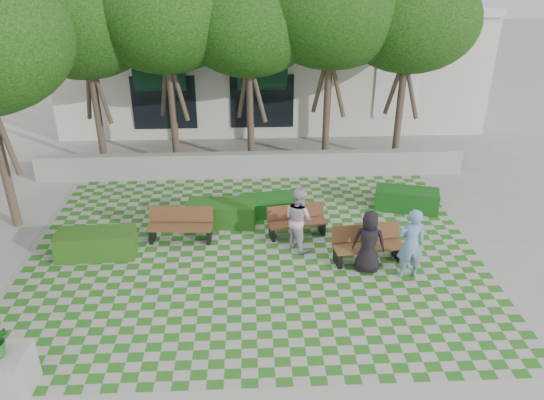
{
  "coord_description": "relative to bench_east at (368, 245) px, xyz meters",
  "views": [
    {
      "loc": [
        -0.1,
        -11.1,
        7.71
      ],
      "look_at": [
        0.5,
        1.5,
        1.4
      ],
      "focal_mm": 35.0,
      "sensor_mm": 36.0,
      "label": 1
    }
  ],
  "objects": [
    {
      "name": "lawn",
      "position": [
        -2.97,
        0.36,
        -0.46
      ],
      "size": [
        12.0,
        12.0,
        0.0
      ],
      "primitive_type": "plane",
      "color": "#2B721E",
      "rests_on": "ground"
    },
    {
      "name": "hedge_midleft",
      "position": [
        -3.9,
        2.14,
        -0.12
      ],
      "size": [
        2.08,
        1.02,
        0.7
      ],
      "primitive_type": "cube",
      "rotation": [
        0.0,
        0.0,
        -0.11
      ],
      "color": "#1B4A13",
      "rests_on": "ground"
    },
    {
      "name": "hedge_west",
      "position": [
        -7.17,
        0.55,
        -0.11
      ],
      "size": [
        2.07,
        0.89,
        0.72
      ],
      "primitive_type": "cube",
      "rotation": [
        0.0,
        0.0,
        0.03
      ],
      "color": "#224E14",
      "rests_on": "ground"
    },
    {
      "name": "planter_front",
      "position": [
        -7.66,
        -4.2,
        0.19
      ],
      "size": [
        0.92,
        0.92,
        1.62
      ],
      "rotation": [
        0.0,
        0.0,
        -0.01
      ],
      "color": "#9E9B93",
      "rests_on": "ground"
    },
    {
      "name": "person_dark",
      "position": [
        -0.1,
        -0.48,
        0.37
      ],
      "size": [
        0.93,
        0.72,
        1.68
      ],
      "primitive_type": "imported",
      "rotation": [
        0.0,
        0.0,
        2.89
      ],
      "color": "black",
      "rests_on": "ground"
    },
    {
      "name": "person_white",
      "position": [
        -1.76,
        0.71,
        0.42
      ],
      "size": [
        1.06,
        1.1,
        1.78
      ],
      "primitive_type": "imported",
      "rotation": [
        0.0,
        0.0,
        2.22
      ],
      "color": "silver",
      "rests_on": "ground"
    },
    {
      "name": "tree_row",
      "position": [
        -4.83,
        5.32,
        4.71
      ],
      "size": [
        17.7,
        13.4,
        7.41
      ],
      "color": "#47382B",
      "rests_on": "ground"
    },
    {
      "name": "person_blue",
      "position": [
        0.86,
        -0.8,
        0.48
      ],
      "size": [
        0.71,
        0.48,
        1.9
      ],
      "primitive_type": "imported",
      "rotation": [
        0.0,
        0.0,
        3.18
      ],
      "color": "#6993BF",
      "rests_on": "ground"
    },
    {
      "name": "hedge_east",
      "position": [
        1.83,
        2.83,
        -0.13
      ],
      "size": [
        2.06,
        1.25,
        0.67
      ],
      "primitive_type": "cube",
      "rotation": [
        0.0,
        0.0,
        -0.27
      ],
      "color": "#134715",
      "rests_on": "ground"
    },
    {
      "name": "hedge_midright",
      "position": [
        -2.44,
        2.68,
        -0.16
      ],
      "size": [
        1.85,
        0.97,
        0.62
      ],
      "primitive_type": "cube",
      "rotation": [
        0.0,
        0.0,
        0.16
      ],
      "color": "#154F17",
      "rests_on": "ground"
    },
    {
      "name": "building",
      "position": [
        -2.03,
        13.44,
        2.05
      ],
      "size": [
        18.0,
        8.92,
        5.15
      ],
      "color": "silver",
      "rests_on": "ground"
    },
    {
      "name": "ground",
      "position": [
        -2.97,
        -0.64,
        -0.47
      ],
      "size": [
        90.0,
        90.0,
        0.0
      ],
      "primitive_type": "plane",
      "color": "gray",
      "rests_on": "ground"
    },
    {
      "name": "bench_east",
      "position": [
        0.0,
        0.0,
        0.0
      ],
      "size": [
        1.91,
        0.85,
        0.97
      ],
      "rotation": [
        0.0,
        0.0,
        0.13
      ],
      "color": "brown",
      "rests_on": "ground"
    },
    {
      "name": "retaining_wall",
      "position": [
        -2.97,
        5.56,
        -0.02
      ],
      "size": [
        15.0,
        0.36,
        0.9
      ],
      "primitive_type": "cube",
      "color": "#9E9B93",
      "rests_on": "ground"
    },
    {
      "name": "bench_west",
      "position": [
        -5.01,
        1.29,
        -0.01
      ],
      "size": [
        1.83,
        0.71,
        0.94
      ],
      "rotation": [
        0.0,
        0.0,
        -0.06
      ],
      "color": "brown",
      "rests_on": "ground"
    },
    {
      "name": "bench_mid",
      "position": [
        -1.74,
        1.42,
        -0.05
      ],
      "size": [
        1.73,
        0.83,
        0.87
      ],
      "rotation": [
        0.0,
        0.0,
        0.17
      ],
      "color": "brown",
      "rests_on": "ground"
    }
  ]
}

